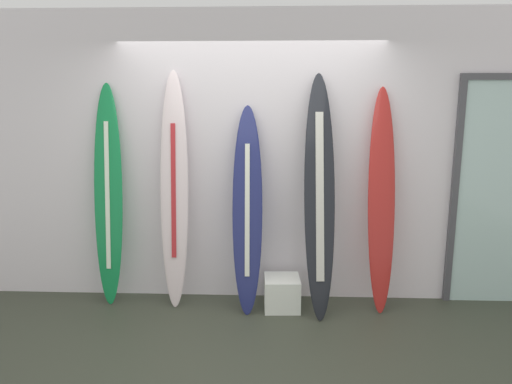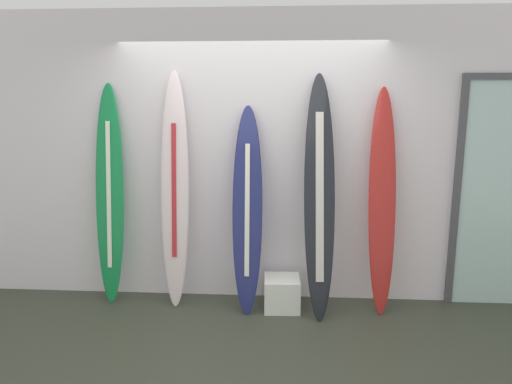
{
  "view_description": "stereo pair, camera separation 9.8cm",
  "coord_description": "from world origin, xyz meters",
  "views": [
    {
      "loc": [
        0.24,
        -3.34,
        1.99
      ],
      "look_at": [
        0.06,
        0.95,
        1.13
      ],
      "focal_mm": 33.25,
      "sensor_mm": 36.0,
      "label": 1
    },
    {
      "loc": [
        0.34,
        -3.33,
        1.99
      ],
      "look_at": [
        0.06,
        0.95,
        1.13
      ],
      "focal_mm": 33.25,
      "sensor_mm": 36.0,
      "label": 2
    }
  ],
  "objects": [
    {
      "name": "display_block_left",
      "position": [
        0.31,
        0.92,
        0.15
      ],
      "size": [
        0.35,
        0.35,
        0.31
      ],
      "color": "white",
      "rests_on": "ground"
    },
    {
      "name": "ground",
      "position": [
        0.0,
        0.0,
        -0.02
      ],
      "size": [
        8.0,
        8.0,
        0.04
      ],
      "primitive_type": "cube",
      "color": "#373B2E"
    },
    {
      "name": "surfboard_navy",
      "position": [
        -0.02,
        0.94,
        0.95
      ],
      "size": [
        0.29,
        0.46,
        1.92
      ],
      "color": "navy",
      "rests_on": "ground"
    },
    {
      "name": "surfboard_ivory",
      "position": [
        -0.72,
        1.02,
        1.12
      ],
      "size": [
        0.27,
        0.34,
        2.24
      ],
      "color": "silver",
      "rests_on": "ground"
    },
    {
      "name": "surfboard_emerald",
      "position": [
        -1.36,
        1.04,
        1.05
      ],
      "size": [
        0.28,
        0.29,
        2.13
      ],
      "color": "#158242",
      "rests_on": "ground"
    },
    {
      "name": "surfboard_charcoal",
      "position": [
        0.64,
        0.89,
        1.11
      ],
      "size": [
        0.31,
        0.56,
        2.21
      ],
      "color": "black",
      "rests_on": "ground"
    },
    {
      "name": "wall_back",
      "position": [
        0.0,
        1.3,
        1.4
      ],
      "size": [
        7.2,
        0.2,
        2.8
      ],
      "primitive_type": "cube",
      "color": "silver",
      "rests_on": "ground"
    },
    {
      "name": "surfboard_crimson",
      "position": [
        1.22,
        0.99,
        1.05
      ],
      "size": [
        0.26,
        0.39,
        2.09
      ],
      "color": "#B32622",
      "rests_on": "ground"
    }
  ]
}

